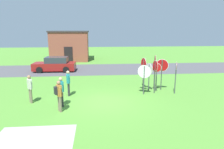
% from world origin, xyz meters
% --- Properties ---
extents(ground_plane, '(80.00, 80.00, 0.00)m').
position_xyz_m(ground_plane, '(0.00, 0.00, 0.00)').
color(ground_plane, '#518E33').
extents(street_asphalt, '(60.00, 6.40, 0.01)m').
position_xyz_m(street_asphalt, '(0.00, 10.47, 0.00)').
color(street_asphalt, '#4C4C51').
rests_on(street_asphalt, ground).
extents(concrete_path, '(3.20, 2.40, 0.01)m').
position_xyz_m(concrete_path, '(-2.96, -3.97, 0.00)').
color(concrete_path, '#ADAAA3').
rests_on(concrete_path, ground).
extents(building_background, '(5.28, 5.04, 4.15)m').
position_xyz_m(building_background, '(-3.87, 17.81, 2.08)').
color(building_background, brown).
rests_on(building_background, ground).
extents(parked_car_on_street, '(4.36, 2.14, 1.51)m').
position_xyz_m(parked_car_on_street, '(-4.59, 9.76, 0.69)').
color(parked_car_on_street, maroon).
rests_on(parked_car_on_street, ground).
extents(stop_sign_tallest, '(0.63, 0.16, 2.02)m').
position_xyz_m(stop_sign_tallest, '(3.86, 1.94, 1.35)').
color(stop_sign_tallest, '#474C4C').
rests_on(stop_sign_tallest, ground).
extents(stop_sign_low_front, '(0.87, 0.34, 2.27)m').
position_xyz_m(stop_sign_low_front, '(4.29, 2.15, 1.57)').
color(stop_sign_low_front, '#474C4C').
rests_on(stop_sign_low_front, ground).
extents(stop_sign_rear_right, '(0.78, 0.43, 2.02)m').
position_xyz_m(stop_sign_rear_right, '(2.80, 1.28, 1.38)').
color(stop_sign_rear_right, '#474C4C').
rests_on(stop_sign_rear_right, ground).
extents(stop_sign_leaning_left, '(0.12, 0.65, 2.52)m').
position_xyz_m(stop_sign_leaning_left, '(3.86, 2.43, 1.68)').
color(stop_sign_leaning_left, '#474C4C').
rests_on(stop_sign_leaning_left, ground).
extents(stop_sign_rear_left, '(0.14, 0.72, 2.29)m').
position_xyz_m(stop_sign_rear_left, '(3.60, 1.51, 1.56)').
color(stop_sign_rear_left, '#474C4C').
rests_on(stop_sign_rear_left, ground).
extents(stop_sign_leaning_right, '(0.19, 0.87, 2.34)m').
position_xyz_m(stop_sign_leaning_right, '(3.04, 2.48, 1.62)').
color(stop_sign_leaning_right, '#474C4C').
rests_on(stop_sign_leaning_right, ground).
extents(stop_sign_far_back, '(0.24, 0.78, 1.99)m').
position_xyz_m(stop_sign_far_back, '(3.37, 2.09, 1.36)').
color(stop_sign_far_back, '#474C4C').
rests_on(stop_sign_far_back, ground).
extents(stop_sign_nearest, '(0.25, 0.59, 2.20)m').
position_xyz_m(stop_sign_nearest, '(4.96, 1.26, 1.47)').
color(stop_sign_nearest, '#474C4C').
rests_on(stop_sign_nearest, ground).
extents(stop_sign_center_cluster, '(0.53, 0.58, 1.89)m').
position_xyz_m(stop_sign_center_cluster, '(2.91, 1.95, 1.28)').
color(stop_sign_center_cluster, '#474C4C').
rests_on(stop_sign_center_cluster, ground).
extents(person_in_blue, '(0.26, 0.57, 1.69)m').
position_xyz_m(person_in_blue, '(-2.20, 1.48, 0.95)').
color(person_in_blue, '#2D2D33').
rests_on(person_in_blue, ground).
extents(person_on_left, '(0.45, 0.52, 1.69)m').
position_xyz_m(person_on_left, '(-2.38, -1.15, 0.98)').
color(person_on_left, '#7A6B56').
rests_on(person_on_left, ground).
extents(person_near_signs, '(0.36, 0.52, 1.69)m').
position_xyz_m(person_near_signs, '(-2.39, -0.34, 0.95)').
color(person_near_signs, '#2D2D33').
rests_on(person_near_signs, ground).
extents(person_holding_notes, '(0.37, 0.51, 1.69)m').
position_xyz_m(person_holding_notes, '(-4.31, 0.36, 0.95)').
color(person_holding_notes, '#7A6B56').
rests_on(person_holding_notes, ground).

